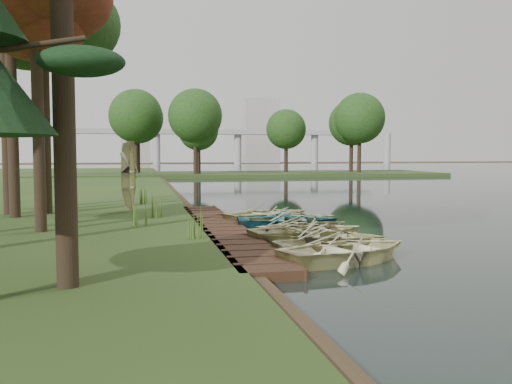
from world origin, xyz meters
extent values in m
plane|color=#3D2F1D|center=(0.00, 0.00, 0.00)|extent=(300.00, 300.00, 0.00)
cube|color=#362115|center=(-1.60, 0.00, 0.15)|extent=(1.60, 16.00, 0.30)
cube|color=#2E411D|center=(8.00, 50.00, 0.23)|extent=(50.00, 14.00, 0.45)
cylinder|color=black|center=(-15.33, 50.00, 2.85)|extent=(0.50, 0.50, 4.80)
sphere|color=#234618|center=(-15.33, 50.00, 6.45)|extent=(5.60, 5.60, 5.60)
cylinder|color=black|center=(-8.67, 50.00, 2.85)|extent=(0.50, 0.50, 4.80)
sphere|color=#234618|center=(-8.67, 50.00, 6.45)|extent=(5.60, 5.60, 5.60)
cylinder|color=black|center=(-2.00, 50.00, 2.85)|extent=(0.50, 0.50, 4.80)
sphere|color=#234618|center=(-2.00, 50.00, 6.45)|extent=(5.60, 5.60, 5.60)
cylinder|color=black|center=(4.67, 50.00, 2.85)|extent=(0.50, 0.50, 4.80)
sphere|color=#234618|center=(4.67, 50.00, 6.45)|extent=(5.60, 5.60, 5.60)
cylinder|color=black|center=(11.33, 50.00, 2.85)|extent=(0.50, 0.50, 4.80)
sphere|color=#234618|center=(11.33, 50.00, 6.45)|extent=(5.60, 5.60, 5.60)
cylinder|color=black|center=(18.00, 50.00, 2.85)|extent=(0.50, 0.50, 4.80)
sphere|color=#234618|center=(18.00, 50.00, 6.45)|extent=(5.60, 5.60, 5.60)
cylinder|color=black|center=(24.67, 50.00, 2.85)|extent=(0.50, 0.50, 4.80)
sphere|color=#234618|center=(24.67, 50.00, 6.45)|extent=(5.60, 5.60, 5.60)
cube|color=#A5A5A0|center=(10.00, 120.00, 8.00)|extent=(90.00, 4.00, 1.20)
cylinder|color=#A5A5A0|center=(-20.00, 120.00, 4.00)|extent=(1.80, 1.80, 8.00)
cylinder|color=#A5A5A0|center=(0.00, 120.00, 4.00)|extent=(1.80, 1.80, 8.00)
cylinder|color=#A5A5A0|center=(20.00, 120.00, 4.00)|extent=(1.80, 1.80, 8.00)
cylinder|color=#A5A5A0|center=(40.00, 120.00, 4.00)|extent=(1.80, 1.80, 8.00)
cylinder|color=#A5A5A0|center=(60.00, 120.00, 4.00)|extent=(1.80, 1.80, 8.00)
cube|color=#A5A5A0|center=(30.00, 140.00, 9.00)|extent=(10.00, 8.00, 18.00)
cube|color=#A5A5A0|center=(-5.00, 145.00, 6.00)|extent=(8.00, 8.00, 12.00)
imported|color=beige|center=(0.92, -6.03, 0.47)|extent=(4.72, 4.00, 0.83)
imported|color=beige|center=(0.95, -4.71, 0.41)|extent=(3.71, 2.81, 0.72)
imported|color=beige|center=(1.07, -3.56, 0.44)|extent=(4.51, 3.99, 0.77)
imported|color=beige|center=(0.92, -2.37, 0.46)|extent=(4.35, 3.39, 0.82)
imported|color=beige|center=(1.24, -1.09, 0.42)|extent=(4.25, 3.62, 0.75)
imported|color=teal|center=(1.04, 0.66, 0.45)|extent=(4.26, 3.32, 0.81)
imported|color=beige|center=(1.30, 1.67, 0.45)|extent=(4.20, 3.28, 0.79)
imported|color=beige|center=(0.82, 2.98, 0.46)|extent=(4.67, 4.03, 0.81)
imported|color=beige|center=(-4.89, 5.86, 0.63)|extent=(3.58, 2.85, 0.66)
cylinder|color=black|center=(-6.00, -8.55, 5.24)|extent=(0.44, 0.44, 9.87)
cylinder|color=black|center=(-7.85, 0.00, 4.22)|extent=(0.40, 0.40, 7.84)
cylinder|color=black|center=(-9.61, 4.74, 5.42)|extent=(0.44, 0.44, 10.24)
cylinder|color=black|center=(-8.52, 6.10, 4.59)|extent=(0.41, 0.41, 8.58)
ellipsoid|color=#234618|center=(-8.52, 6.10, 8.88)|extent=(4.73, 4.73, 4.02)
cylinder|color=black|center=(-10.09, 5.97, 5.79)|extent=(0.46, 0.46, 10.99)
cylinder|color=black|center=(-9.16, 8.71, 5.87)|extent=(0.46, 0.46, 11.14)
cone|color=#3F661E|center=(-2.80, -2.57, 0.80)|extent=(0.60, 0.60, 1.00)
cone|color=#3F661E|center=(-4.55, 0.97, 0.77)|extent=(0.60, 0.60, 0.95)
cone|color=#3F661E|center=(-3.79, 3.31, 0.76)|extent=(0.60, 0.60, 0.93)
cone|color=#3F661E|center=(-4.39, 9.66, 0.73)|extent=(0.60, 0.60, 0.86)
camera|label=1|loc=(-4.60, -20.38, 3.00)|focal=40.00mm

